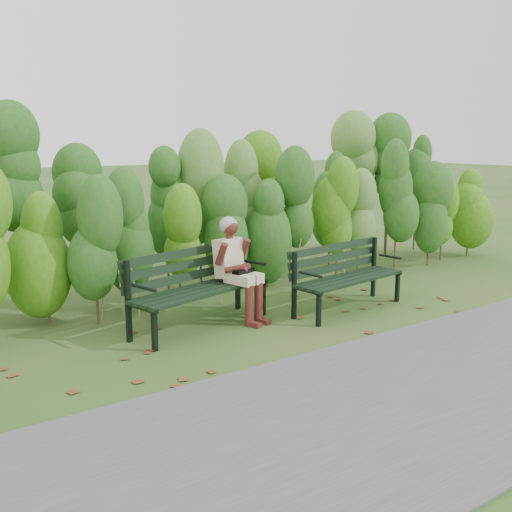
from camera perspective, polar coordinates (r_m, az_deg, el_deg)
ground at (r=6.89m, az=1.69°, el=-6.59°), size 80.00×80.00×0.00m
footpath at (r=5.41m, az=16.16°, el=-12.09°), size 60.00×2.50×0.01m
hedge_band at (r=8.17m, az=-6.16°, el=5.17°), size 11.04×1.67×2.42m
leaf_litter at (r=6.24m, az=-7.30°, el=-8.59°), size 5.17×2.23×0.01m
bench_left at (r=6.76m, az=-5.86°, el=-2.47°), size 1.83×0.96×0.87m
bench_right at (r=7.50m, az=8.34°, el=-1.48°), size 1.67×0.73×0.81m
seated_woman at (r=6.94m, az=-1.90°, el=-0.57°), size 0.49×0.72×1.21m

